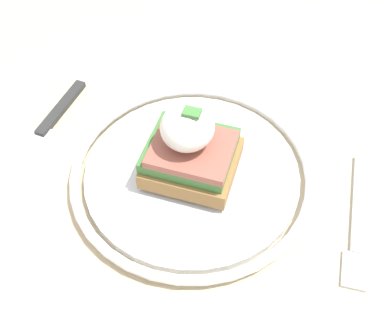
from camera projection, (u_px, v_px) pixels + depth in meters
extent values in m
cube|color=#C6B28E|center=(227.00, 157.00, 0.54)|extent=(1.02, 0.77, 0.03)
cylinder|color=#C6B28E|center=(64.00, 111.00, 1.11)|extent=(0.06, 0.06, 0.71)
cylinder|color=silver|center=(192.00, 174.00, 0.50)|extent=(0.22, 0.22, 0.01)
torus|color=white|center=(192.00, 171.00, 0.49)|extent=(0.25, 0.25, 0.01)
cube|color=#9E703D|center=(192.00, 163.00, 0.48)|extent=(0.09, 0.08, 0.02)
cube|color=#427A38|center=(190.00, 150.00, 0.47)|extent=(0.08, 0.08, 0.01)
cube|color=#9E5647|center=(192.00, 149.00, 0.46)|extent=(0.08, 0.07, 0.01)
ellipsoid|color=white|center=(187.00, 127.00, 0.45)|extent=(0.05, 0.05, 0.04)
cube|color=#47843D|center=(192.00, 112.00, 0.43)|extent=(0.02, 0.01, 0.00)
cube|color=silver|center=(357.00, 201.00, 0.48)|extent=(0.01, 0.12, 0.00)
cube|color=silver|center=(354.00, 271.00, 0.43)|extent=(0.02, 0.04, 0.00)
cube|color=#2D2D2D|center=(62.00, 106.00, 0.57)|extent=(0.02, 0.09, 0.01)
cube|color=silver|center=(16.00, 166.00, 0.51)|extent=(0.03, 0.12, 0.00)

